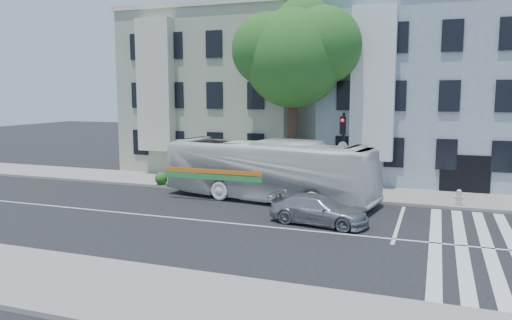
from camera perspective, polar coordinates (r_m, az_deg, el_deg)
The scene contains 11 objects.
ground at distance 21.54m, azimuth -2.15°, elevation -7.31°, with size 120.00×120.00×0.00m, color black.
sidewalk_far at distance 28.90m, azimuth 3.86°, elevation -3.28°, with size 80.00×4.00×0.15m, color gray.
sidewalk_near at distance 14.81m, azimuth -14.32°, elevation -14.40°, with size 80.00×4.00×0.15m, color gray.
building_left at distance 37.34m, azimuth -3.46°, elevation 7.59°, with size 12.00×10.00×11.00m, color #9FAA8E.
building_right at distance 34.26m, azimuth 18.73°, elevation 7.18°, with size 12.00×10.00×11.00m, color #8798A1.
street_tree at distance 29.14m, azimuth 4.53°, elevation 12.12°, with size 7.30×5.90×11.10m.
bus at distance 25.86m, azimuth 1.38°, elevation -1.17°, with size 11.41×2.67×3.18m, color white.
sedan at distance 21.53m, azimuth 7.19°, elevation -5.67°, with size 4.28×1.74×1.24m, color #A9AAB0.
hedge at distance 28.31m, azimuth -3.34°, elevation -2.63°, with size 8.50×0.84×0.70m, color #2B621F, non-canonical shape.
traffic_signal at distance 26.41m, azimuth 9.89°, elevation 1.85°, with size 0.47×0.54×4.54m.
fire_hydrant at distance 26.07m, azimuth 22.17°, elevation -3.97°, with size 0.45×0.26×0.81m.
Camera 1 is at (7.88, -19.25, 5.60)m, focal length 35.00 mm.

